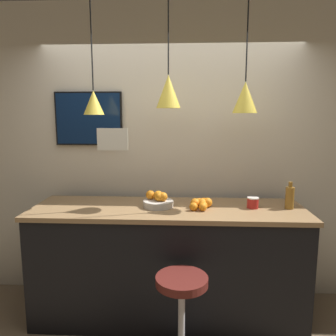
{
  "coord_description": "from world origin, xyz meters",
  "views": [
    {
      "loc": [
        0.15,
        -2.17,
        1.83
      ],
      "look_at": [
        0.0,
        0.62,
        1.38
      ],
      "focal_mm": 35.0,
      "sensor_mm": 36.0,
      "label": 1
    }
  ],
  "objects_px": {
    "spread_jar": "(253,203)",
    "mounted_tv": "(89,119)",
    "bar_stool": "(182,305)",
    "juice_bottle": "(290,197)",
    "fruit_bowl": "(158,201)"
  },
  "relations": [
    {
      "from": "spread_jar",
      "to": "mounted_tv",
      "type": "height_order",
      "value": "mounted_tv"
    },
    {
      "from": "bar_stool",
      "to": "juice_bottle",
      "type": "xyz_separation_m",
      "value": [
        0.92,
        0.62,
        0.65
      ]
    },
    {
      "from": "juice_bottle",
      "to": "spread_jar",
      "type": "distance_m",
      "value": 0.32
    },
    {
      "from": "bar_stool",
      "to": "fruit_bowl",
      "type": "distance_m",
      "value": 0.89
    },
    {
      "from": "juice_bottle",
      "to": "mounted_tv",
      "type": "bearing_deg",
      "value": 167.63
    },
    {
      "from": "juice_bottle",
      "to": "bar_stool",
      "type": "bearing_deg",
      "value": -146.01
    },
    {
      "from": "fruit_bowl",
      "to": "spread_jar",
      "type": "relative_size",
      "value": 2.67
    },
    {
      "from": "juice_bottle",
      "to": "mounted_tv",
      "type": "relative_size",
      "value": 0.36
    },
    {
      "from": "fruit_bowl",
      "to": "juice_bottle",
      "type": "distance_m",
      "value": 1.14
    },
    {
      "from": "mounted_tv",
      "to": "fruit_bowl",
      "type": "bearing_deg",
      "value": -29.67
    },
    {
      "from": "bar_stool",
      "to": "juice_bottle",
      "type": "bearing_deg",
      "value": 33.99
    },
    {
      "from": "bar_stool",
      "to": "fruit_bowl",
      "type": "height_order",
      "value": "fruit_bowl"
    },
    {
      "from": "bar_stool",
      "to": "juice_bottle",
      "type": "height_order",
      "value": "juice_bottle"
    },
    {
      "from": "juice_bottle",
      "to": "spread_jar",
      "type": "height_order",
      "value": "juice_bottle"
    },
    {
      "from": "juice_bottle",
      "to": "fruit_bowl",
      "type": "bearing_deg",
      "value": 180.0
    }
  ]
}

